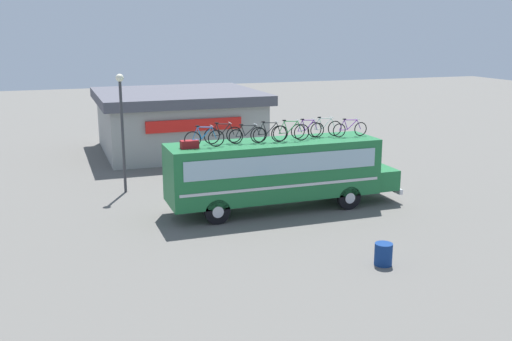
{
  "coord_description": "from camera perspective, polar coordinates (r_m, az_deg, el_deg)",
  "views": [
    {
      "loc": [
        -9.27,
        -23.75,
        7.97
      ],
      "look_at": [
        -0.83,
        0.0,
        1.88
      ],
      "focal_mm": 41.34,
      "sensor_mm": 36.0,
      "label": 1
    }
  ],
  "objects": [
    {
      "name": "rooftop_bicycle_4",
      "position": [
        25.73,
        1.29,
        3.62
      ],
      "size": [
        1.76,
        0.44,
        0.94
      ],
      "color": "black",
      "rests_on": "bus"
    },
    {
      "name": "rooftop_bicycle_8",
      "position": [
        27.41,
        9.07,
        4.0
      ],
      "size": [
        1.74,
        0.44,
        0.86
      ],
      "color": "black",
      "rests_on": "bus"
    },
    {
      "name": "ground_plane",
      "position": [
        26.71,
        1.68,
        -3.77
      ],
      "size": [
        120.0,
        120.0,
        0.0
      ],
      "primitive_type": "plane",
      "color": "#605E59"
    },
    {
      "name": "rooftop_bicycle_3",
      "position": [
        25.5,
        -0.8,
        3.46
      ],
      "size": [
        1.74,
        0.44,
        0.86
      ],
      "color": "black",
      "rests_on": "bus"
    },
    {
      "name": "roadside_building",
      "position": [
        39.52,
        -7.53,
        4.82
      ],
      "size": [
        10.4,
        9.58,
        3.96
      ],
      "color": "#9E9E99",
      "rests_on": "ground"
    },
    {
      "name": "luggage_bag_1",
      "position": [
        24.63,
        -6.45,
        2.54
      ],
      "size": [
        0.74,
        0.39,
        0.33
      ],
      "primitive_type": "cube",
      "color": "maroon",
      "rests_on": "bus"
    },
    {
      "name": "bus",
      "position": [
        26.31,
        2.14,
        0.05
      ],
      "size": [
        10.76,
        2.56,
        3.12
      ],
      "color": "#1E6B38",
      "rests_on": "ground"
    },
    {
      "name": "street_lamp",
      "position": [
        29.44,
        -12.86,
        4.99
      ],
      "size": [
        0.38,
        0.38,
        5.86
      ],
      "color": "#38383D",
      "rests_on": "ground"
    },
    {
      "name": "rooftop_bicycle_1",
      "position": [
        24.65,
        -5.02,
        3.13
      ],
      "size": [
        1.73,
        0.44,
        0.95
      ],
      "color": "black",
      "rests_on": "bus"
    },
    {
      "name": "rooftop_bicycle_5",
      "position": [
        25.98,
        3.34,
        3.72
      ],
      "size": [
        1.82,
        0.44,
        0.98
      ],
      "color": "black",
      "rests_on": "bus"
    },
    {
      "name": "rooftop_bicycle_7",
      "position": [
        27.29,
        6.66,
        4.09
      ],
      "size": [
        1.73,
        0.44,
        0.93
      ],
      "color": "black",
      "rests_on": "bus"
    },
    {
      "name": "trash_bin",
      "position": [
        20.98,
        12.22,
        -7.92
      ],
      "size": [
        0.62,
        0.62,
        0.78
      ],
      "primitive_type": "cylinder",
      "color": "navy",
      "rests_on": "ground"
    },
    {
      "name": "rooftop_bicycle_6",
      "position": [
        26.79,
        5.01,
        3.94
      ],
      "size": [
        1.64,
        0.44,
        0.91
      ],
      "color": "black",
      "rests_on": "bus"
    },
    {
      "name": "rooftop_bicycle_2",
      "position": [
        25.48,
        -3.22,
        3.49
      ],
      "size": [
        1.71,
        0.44,
        0.94
      ],
      "color": "black",
      "rests_on": "bus"
    }
  ]
}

